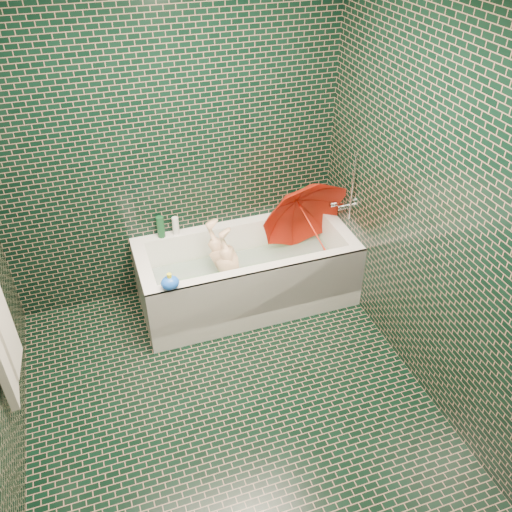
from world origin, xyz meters
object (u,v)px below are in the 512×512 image
object	(u,v)px
child	(231,271)
bath_toy	(170,283)
rubber_duck	(293,208)
bathtub	(247,280)
umbrella	(312,227)

from	to	relation	value
child	bath_toy	world-z (taller)	bath_toy
child	bath_toy	xyz separation A→B (m)	(-0.54, -0.35, 0.30)
child	rubber_duck	distance (m)	0.77
child	rubber_duck	size ratio (longest dim) A/B	7.34
child	rubber_duck	world-z (taller)	rubber_duck
child	bath_toy	bearing A→B (deg)	-71.51
bathtub	umbrella	world-z (taller)	umbrella
child	umbrella	world-z (taller)	umbrella
bathtub	rubber_duck	world-z (taller)	rubber_duck
umbrella	bathtub	bearing A→B (deg)	179.90
child	umbrella	xyz separation A→B (m)	(0.66, -0.04, 0.30)
child	bath_toy	size ratio (longest dim) A/B	5.79
umbrella	bath_toy	size ratio (longest dim) A/B	4.48
bathtub	child	size ratio (longest dim) A/B	1.83
child	rubber_duck	bearing A→B (deg)	100.85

